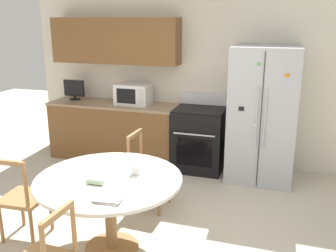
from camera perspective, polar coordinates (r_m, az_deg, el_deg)
ground_plane at (r=3.82m, az=-6.33°, el=-18.49°), size 14.00×14.00×0.00m
back_wall at (r=5.74m, az=0.96°, el=8.80°), size 5.20×0.44×2.60m
kitchen_counter at (r=5.98m, az=-8.12°, el=-0.74°), size 2.03×0.64×0.90m
refrigerator at (r=5.21m, az=14.24°, el=1.68°), size 0.88×0.80×1.82m
oven_range at (r=5.51m, az=4.80°, el=-1.89°), size 0.71×0.68×1.08m
microwave at (r=5.74m, az=-5.26°, el=4.87°), size 0.52×0.37×0.31m
countertop_tv at (r=6.23m, az=-14.11°, el=5.47°), size 0.34×0.16×0.32m
dining_table at (r=3.57m, az=-8.92°, el=-9.56°), size 1.36×1.36×0.75m
dining_chair_left at (r=4.05m, az=-21.29°, el=-10.28°), size 0.44×0.44×0.90m
dining_chair_far at (r=4.40m, az=-3.07°, el=-7.03°), size 0.44×0.44×0.90m
candle_glass at (r=3.55m, az=-4.91°, el=-6.71°), size 0.09×0.09×0.09m
folded_napkin at (r=3.39m, az=-11.04°, el=-8.34°), size 0.16×0.06×0.05m
mail_stack at (r=3.16m, az=-8.51°, el=-10.37°), size 0.25×0.32×0.02m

